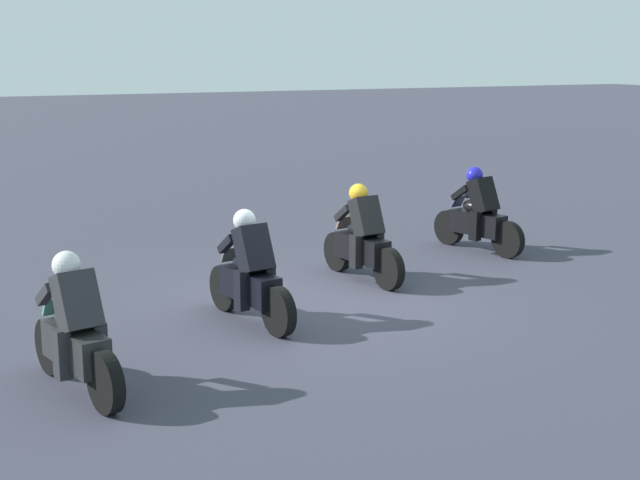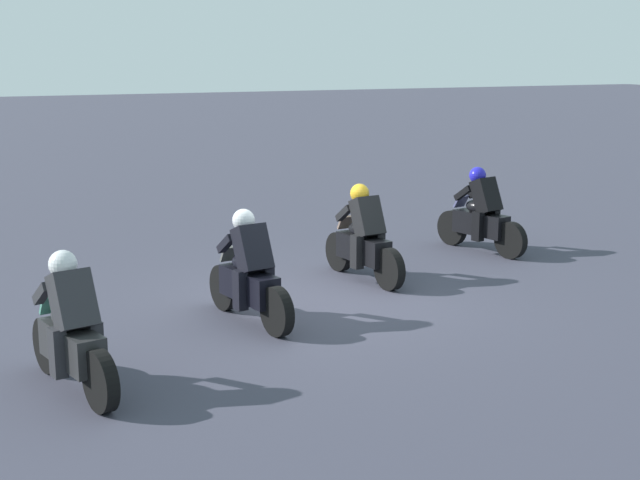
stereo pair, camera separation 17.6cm
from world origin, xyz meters
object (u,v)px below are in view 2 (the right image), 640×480
Objects in this scene: rider_lane_a at (481,217)px; rider_lane_c at (249,277)px; rider_lane_b at (364,241)px; rider_lane_d at (72,335)px.

rider_lane_a is 0.99× the size of rider_lane_c.
rider_lane_c is at bearing 100.86° from rider_lane_a.
rider_lane_b and rider_lane_c have the same top height.
rider_lane_d is (-1.55, 2.51, 0.00)m from rider_lane_c.
rider_lane_d is at bearing 111.55° from rider_lane_c.
rider_lane_b is at bearing -69.89° from rider_lane_c.
rider_lane_d is (-2.93, 4.87, 0.00)m from rider_lane_b.
rider_lane_c is (-2.35, 5.18, 0.00)m from rider_lane_a.
rider_lane_d is at bearing 103.36° from rider_lane_a.
rider_lane_c is (-1.38, 2.36, 0.00)m from rider_lane_b.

